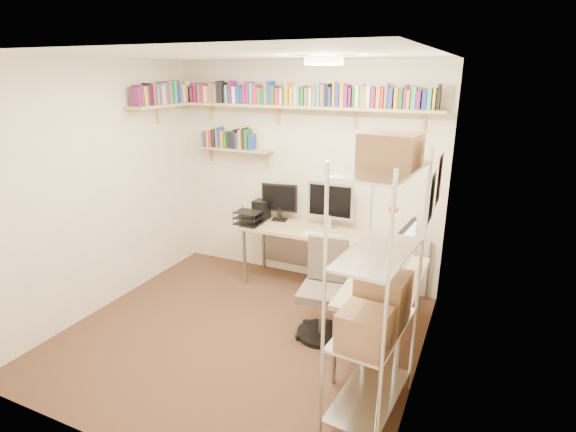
# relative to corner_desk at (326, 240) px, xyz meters

# --- Properties ---
(ground) EXTENTS (3.20, 3.20, 0.00)m
(ground) POSITION_rel_corner_desk_xyz_m (-0.48, -0.98, -0.70)
(ground) COLOR #4B3020
(ground) RESTS_ON ground
(room_shell) EXTENTS (3.24, 3.04, 2.52)m
(room_shell) POSITION_rel_corner_desk_xyz_m (-0.48, -0.98, 0.85)
(room_shell) COLOR #F4E7C7
(room_shell) RESTS_ON ground
(wall_shelves) EXTENTS (3.12, 1.09, 0.80)m
(wall_shelves) POSITION_rel_corner_desk_xyz_m (-0.91, 0.32, 1.33)
(wall_shelves) COLOR tan
(wall_shelves) RESTS_ON ground
(corner_desk) EXTENTS (2.17, 1.84, 1.23)m
(corner_desk) POSITION_rel_corner_desk_xyz_m (0.00, 0.00, 0.00)
(corner_desk) COLOR tan
(corner_desk) RESTS_ON ground
(office_chair) EXTENTS (0.49, 0.50, 0.93)m
(office_chair) POSITION_rel_corner_desk_xyz_m (0.21, -0.62, -0.31)
(office_chair) COLOR black
(office_chair) RESTS_ON ground
(wire_rack) EXTENTS (0.48, 0.86, 2.02)m
(wire_rack) POSITION_rel_corner_desk_xyz_m (0.88, -1.43, 0.40)
(wire_rack) COLOR silver
(wire_rack) RESTS_ON ground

